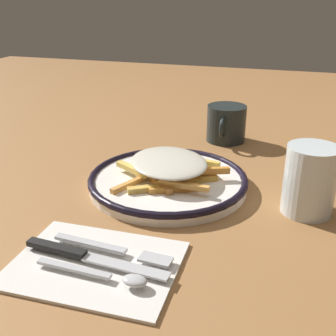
{
  "coord_description": "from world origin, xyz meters",
  "views": [
    {
      "loc": [
        0.67,
        0.21,
        0.34
      ],
      "look_at": [
        0.0,
        0.0,
        0.04
      ],
      "focal_mm": 45.05,
      "sensor_mm": 36.0,
      "label": 1
    }
  ],
  "objects_px": {
    "spoon": "(110,276)",
    "water_glass": "(310,180)",
    "plate": "(168,181)",
    "coffee_mug": "(226,124)",
    "fork": "(112,249)",
    "napkin": "(95,263)",
    "knife": "(83,255)",
    "fries_heap": "(170,166)"
  },
  "relations": [
    {
      "from": "plate",
      "to": "coffee_mug",
      "type": "xyz_separation_m",
      "value": [
        -0.29,
        0.06,
        0.03
      ]
    },
    {
      "from": "plate",
      "to": "spoon",
      "type": "distance_m",
      "value": 0.29
    },
    {
      "from": "spoon",
      "to": "fork",
      "type": "bearing_deg",
      "value": -158.03
    },
    {
      "from": "fries_heap",
      "to": "fork",
      "type": "height_order",
      "value": "fries_heap"
    },
    {
      "from": "fries_heap",
      "to": "knife",
      "type": "bearing_deg",
      "value": -8.93
    },
    {
      "from": "fork",
      "to": "knife",
      "type": "distance_m",
      "value": 0.04
    },
    {
      "from": "napkin",
      "to": "coffee_mug",
      "type": "relative_size",
      "value": 1.83
    },
    {
      "from": "napkin",
      "to": "coffee_mug",
      "type": "height_order",
      "value": "coffee_mug"
    },
    {
      "from": "plate",
      "to": "coffee_mug",
      "type": "distance_m",
      "value": 0.3
    },
    {
      "from": "fries_heap",
      "to": "fork",
      "type": "relative_size",
      "value": 1.21
    },
    {
      "from": "spoon",
      "to": "coffee_mug",
      "type": "height_order",
      "value": "coffee_mug"
    },
    {
      "from": "napkin",
      "to": "water_glass",
      "type": "relative_size",
      "value": 1.92
    },
    {
      "from": "fries_heap",
      "to": "spoon",
      "type": "bearing_deg",
      "value": 2.5
    },
    {
      "from": "plate",
      "to": "fries_heap",
      "type": "relative_size",
      "value": 1.37
    },
    {
      "from": "fries_heap",
      "to": "spoon",
      "type": "height_order",
      "value": "fries_heap"
    },
    {
      "from": "plate",
      "to": "water_glass",
      "type": "distance_m",
      "value": 0.25
    },
    {
      "from": "spoon",
      "to": "plate",
      "type": "bearing_deg",
      "value": -177.1
    },
    {
      "from": "knife",
      "to": "water_glass",
      "type": "bearing_deg",
      "value": 129.89
    },
    {
      "from": "fork",
      "to": "knife",
      "type": "xyz_separation_m",
      "value": [
        0.03,
        -0.03,
        0.0
      ]
    },
    {
      "from": "fork",
      "to": "coffee_mug",
      "type": "relative_size",
      "value": 1.48
    },
    {
      "from": "fries_heap",
      "to": "spoon",
      "type": "distance_m",
      "value": 0.29
    },
    {
      "from": "fork",
      "to": "knife",
      "type": "bearing_deg",
      "value": -50.21
    },
    {
      "from": "napkin",
      "to": "spoon",
      "type": "distance_m",
      "value": 0.05
    },
    {
      "from": "napkin",
      "to": "knife",
      "type": "bearing_deg",
      "value": -93.98
    },
    {
      "from": "plate",
      "to": "coffee_mug",
      "type": "bearing_deg",
      "value": 169.15
    },
    {
      "from": "knife",
      "to": "spoon",
      "type": "distance_m",
      "value": 0.06
    },
    {
      "from": "plate",
      "to": "napkin",
      "type": "bearing_deg",
      "value": -4.5
    },
    {
      "from": "spoon",
      "to": "water_glass",
      "type": "xyz_separation_m",
      "value": [
        -0.27,
        0.23,
        0.04
      ]
    },
    {
      "from": "fries_heap",
      "to": "water_glass",
      "type": "height_order",
      "value": "water_glass"
    },
    {
      "from": "napkin",
      "to": "water_glass",
      "type": "xyz_separation_m",
      "value": [
        -0.24,
        0.26,
        0.05
      ]
    },
    {
      "from": "napkin",
      "to": "fork",
      "type": "bearing_deg",
      "value": 155.86
    },
    {
      "from": "plate",
      "to": "spoon",
      "type": "height_order",
      "value": "plate"
    },
    {
      "from": "knife",
      "to": "coffee_mug",
      "type": "distance_m",
      "value": 0.55
    },
    {
      "from": "coffee_mug",
      "to": "water_glass",
      "type": "bearing_deg",
      "value": 31.52
    },
    {
      "from": "coffee_mug",
      "to": "fries_heap",
      "type": "bearing_deg",
      "value": -10.64
    },
    {
      "from": "napkin",
      "to": "coffee_mug",
      "type": "bearing_deg",
      "value": 172.13
    },
    {
      "from": "fork",
      "to": "spoon",
      "type": "xyz_separation_m",
      "value": [
        0.06,
        0.02,
        0.0
      ]
    },
    {
      "from": "fork",
      "to": "spoon",
      "type": "height_order",
      "value": "spoon"
    },
    {
      "from": "napkin",
      "to": "coffee_mug",
      "type": "xyz_separation_m",
      "value": [
        -0.55,
        0.08,
        0.04
      ]
    },
    {
      "from": "plate",
      "to": "fries_heap",
      "type": "distance_m",
      "value": 0.03
    },
    {
      "from": "fries_heap",
      "to": "knife",
      "type": "relative_size",
      "value": 1.01
    },
    {
      "from": "water_glass",
      "to": "coffee_mug",
      "type": "relative_size",
      "value": 0.95
    }
  ]
}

